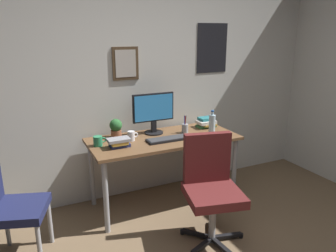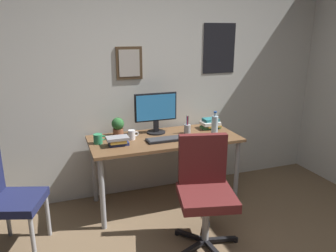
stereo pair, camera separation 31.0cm
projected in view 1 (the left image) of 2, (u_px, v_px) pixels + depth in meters
wall_back at (148, 79)px, 3.57m from camera, size 4.40×0.10×2.60m
desk at (164, 145)px, 3.38m from camera, size 1.54×0.68×0.74m
office_chair at (211, 184)px, 2.82m from camera, size 0.58×0.58×0.95m
side_chair at (8, 203)px, 2.55m from camera, size 0.53×0.53×0.88m
monitor at (153, 112)px, 3.44m from camera, size 0.46×0.20×0.43m
keyboard at (168, 139)px, 3.27m from camera, size 0.43×0.15×0.03m
computer_mouse at (194, 135)px, 3.38m from camera, size 0.06×0.11×0.04m
water_bottle at (212, 124)px, 3.48m from camera, size 0.07×0.07×0.25m
coffee_mug_near at (131, 136)px, 3.25m from camera, size 0.11×0.07×0.10m
coffee_mug_far at (98, 141)px, 3.10m from camera, size 0.12×0.09×0.10m
potted_plant at (116, 127)px, 3.34m from camera, size 0.13×0.13×0.19m
pen_cup at (185, 128)px, 3.51m from camera, size 0.07×0.07×0.20m
book_stack_left at (206, 123)px, 3.71m from camera, size 0.22×0.16×0.11m
book_stack_right at (119, 142)px, 3.07m from camera, size 0.21×0.14×0.09m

